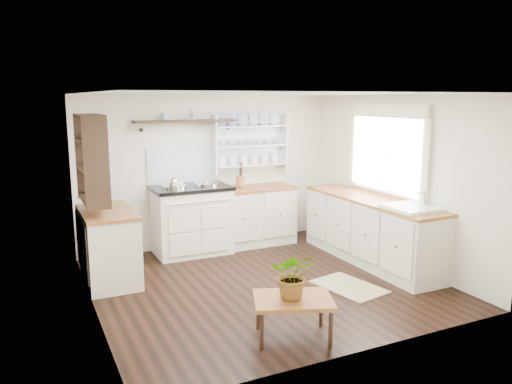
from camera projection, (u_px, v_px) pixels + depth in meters
floor at (264, 283)px, 6.17m from camera, size 4.00×3.80×0.01m
wall_back at (209, 171)px, 7.64m from camera, size 4.00×0.02×2.30m
wall_right at (395, 180)px, 6.80m from camera, size 0.02×3.80×2.30m
wall_left at (90, 207)px, 5.11m from camera, size 0.02×3.80×2.30m
ceiling at (264, 93)px, 5.74m from camera, size 4.00×3.80×0.01m
window at (387, 149)px, 6.84m from camera, size 0.08×1.55×1.22m
aga_cooker at (191, 219)px, 7.29m from camera, size 1.12×0.77×1.03m
back_cabinets at (253, 215)px, 7.76m from camera, size 1.27×0.63×0.90m
right_cabinets at (371, 229)px, 6.89m from camera, size 0.62×2.43×0.90m
belfast_sink at (410, 217)px, 6.16m from camera, size 0.55×0.60×0.45m
left_cabinets at (109, 245)px, 6.16m from camera, size 0.62×1.13×0.90m
plate_rack at (248, 143)px, 7.81m from camera, size 1.20×0.22×0.90m
high_shelf at (185, 122)px, 7.22m from camera, size 1.50×0.29×0.16m
left_shelving at (91, 158)px, 5.90m from camera, size 0.28×0.80×1.05m
kettle at (174, 186)px, 6.97m from camera, size 0.18×0.18×0.22m
utensil_crock at (241, 181)px, 7.66m from camera, size 0.13×0.13×0.15m
center_table at (293, 303)px, 4.70m from camera, size 0.87×0.75×0.40m
potted_plant at (294, 275)px, 4.65m from camera, size 0.54×0.53×0.46m
floor_rug at (349, 287)px, 6.02m from camera, size 0.70×0.94×0.02m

